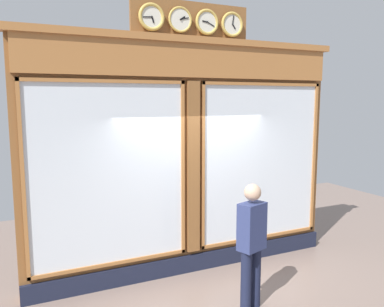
% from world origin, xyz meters
% --- Properties ---
extents(shop_facade, '(5.23, 0.42, 4.19)m').
position_xyz_m(shop_facade, '(0.00, -0.13, 1.87)').
color(shop_facade, brown).
rests_on(shop_facade, ground_plane).
extents(pedestrian, '(0.41, 0.32, 1.69)m').
position_xyz_m(pedestrian, '(-0.20, 1.39, 0.93)').
color(pedestrian, '#191E38').
rests_on(pedestrian, ground_plane).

